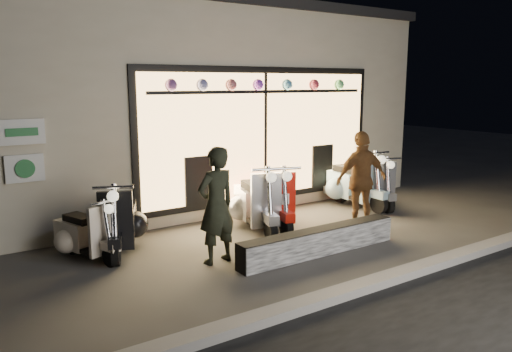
{
  "coord_description": "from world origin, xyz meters",
  "views": [
    {
      "loc": [
        -4.84,
        -6.12,
        2.57
      ],
      "look_at": [
        -0.31,
        0.6,
        1.05
      ],
      "focal_mm": 35.0,
      "sensor_mm": 36.0,
      "label": 1
    }
  ],
  "objects": [
    {
      "name": "scooter_silver",
      "position": [
        -0.01,
        1.07,
        0.47
      ],
      "size": [
        0.82,
        1.63,
        1.16
      ],
      "rotation": [
        0.0,
        0.0,
        -0.28
      ],
      "color": "black",
      "rests_on": "ground"
    },
    {
      "name": "kerb",
      "position": [
        0.0,
        -2.0,
        0.06
      ],
      "size": [
        40.0,
        0.25,
        0.12
      ],
      "primitive_type": "cube",
      "color": "slate",
      "rests_on": "ground"
    },
    {
      "name": "man",
      "position": [
        -1.45,
        -0.08,
        0.85
      ],
      "size": [
        0.67,
        0.49,
        1.69
      ],
      "primitive_type": "imported",
      "rotation": [
        0.0,
        0.0,
        3.28
      ],
      "color": "black",
      "rests_on": "ground"
    },
    {
      "name": "scooter_blue",
      "position": [
        2.62,
        1.37,
        0.47
      ],
      "size": [
        0.54,
        1.63,
        1.17
      ],
      "rotation": [
        0.0,
        0.0,
        -0.03
      ],
      "color": "black",
      "rests_on": "ground"
    },
    {
      "name": "scooter_red",
      "position": [
        0.29,
        1.09,
        0.46
      ],
      "size": [
        0.76,
        1.6,
        1.14
      ],
      "rotation": [
        0.0,
        0.0,
        -0.24
      ],
      "color": "black",
      "rests_on": "ground"
    },
    {
      "name": "scooter_grey",
      "position": [
        3.02,
        1.14,
        0.43
      ],
      "size": [
        0.81,
        1.47,
        1.06
      ],
      "rotation": [
        0.0,
        0.0,
        -0.35
      ],
      "color": "black",
      "rests_on": "ground"
    },
    {
      "name": "graffiti_barrier",
      "position": [
        -0.0,
        -0.65,
        0.2
      ],
      "size": [
        2.83,
        0.28,
        0.4
      ],
      "primitive_type": "cube",
      "color": "black",
      "rests_on": "ground"
    },
    {
      "name": "scooter_cream",
      "position": [
        -3.01,
        1.22,
        0.37
      ],
      "size": [
        0.69,
        1.27,
        0.91
      ],
      "rotation": [
        0.0,
        0.0,
        0.34
      ],
      "color": "black",
      "rests_on": "ground"
    },
    {
      "name": "scooter_black",
      "position": [
        -2.4,
        1.32,
        0.44
      ],
      "size": [
        0.9,
        1.51,
        1.1
      ],
      "rotation": [
        0.0,
        0.0,
        -0.41
      ],
      "color": "black",
      "rests_on": "ground"
    },
    {
      "name": "ground",
      "position": [
        0.0,
        0.0,
        0.0
      ],
      "size": [
        40.0,
        40.0,
        0.0
      ],
      "primitive_type": "plane",
      "color": "#383533",
      "rests_on": "ground"
    },
    {
      "name": "woman",
      "position": [
        1.61,
        0.07,
        0.87
      ],
      "size": [
        1.08,
        0.61,
        1.74
      ],
      "primitive_type": "imported",
      "rotation": [
        0.0,
        0.0,
        2.95
      ],
      "color": "brown",
      "rests_on": "ground"
    },
    {
      "name": "shop_building",
      "position": [
        0.0,
        4.98,
        2.1
      ],
      "size": [
        10.2,
        6.23,
        4.2
      ],
      "color": "beige",
      "rests_on": "ground"
    }
  ]
}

